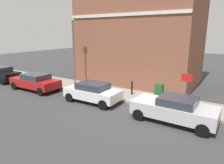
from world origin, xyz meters
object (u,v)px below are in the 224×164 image
at_px(bollard_near_cabinet, 132,87).
at_px(car_black, 0,73).
at_px(car_red, 35,81).
at_px(lamppost, 74,49).
at_px(bollard_far_kerb, 104,88).
at_px(car_silver, 174,109).
at_px(street_sign, 186,87).
at_px(utility_cabinet, 159,92).
at_px(car_white, 93,92).

bearing_deg(bollard_near_cabinet, car_black, 100.98).
xyz_separation_m(car_red, lamppost, (2.53, -2.10, 2.57)).
bearing_deg(bollard_far_kerb, car_silver, -104.56).
xyz_separation_m(car_black, street_sign, (1.26, -17.38, 0.90)).
bearing_deg(car_silver, bollard_near_cabinet, -33.88).
bearing_deg(car_silver, utility_cabinet, -54.84).
bearing_deg(lamppost, car_red, 140.31).
relative_size(car_silver, bollard_near_cabinet, 4.24).
height_order(car_red, utility_cabinet, car_red).
distance_m(utility_cabinet, bollard_near_cabinet, 2.13).
bearing_deg(car_silver, car_white, -0.45).
bearing_deg(car_black, bollard_far_kerb, -174.77).
relative_size(car_black, utility_cabinet, 3.88).
relative_size(car_white, car_black, 0.88).
bearing_deg(bollard_far_kerb, car_red, 103.76).
relative_size(bollard_near_cabinet, lamppost, 0.18).
xyz_separation_m(bollard_near_cabinet, bollard_far_kerb, (-1.32, 1.61, 0.00)).
bearing_deg(bollard_far_kerb, utility_cabinet, -71.91).
xyz_separation_m(car_red, utility_cabinet, (2.68, -9.72, -0.06)).
bearing_deg(car_red, street_sign, -173.52).
height_order(car_white, car_black, car_black).
bearing_deg(bollard_far_kerb, street_sign, -89.93).
distance_m(car_silver, utility_cabinet, 3.20).
height_order(car_silver, bollard_near_cabinet, car_silver).
xyz_separation_m(car_silver, car_black, (0.18, 17.16, 0.01)).
xyz_separation_m(street_sign, lamppost, (1.06, 9.62, 1.64)).
relative_size(bollard_near_cabinet, street_sign, 0.45).
relative_size(utility_cabinet, street_sign, 0.50).
relative_size(car_silver, street_sign, 1.91).
relative_size(car_red, bollard_near_cabinet, 4.30).
distance_m(car_white, lamppost, 5.13).
distance_m(car_silver, car_red, 11.50).
bearing_deg(car_white, street_sign, -168.52).
bearing_deg(car_white, utility_cabinet, -147.86).
relative_size(car_white, bollard_near_cabinet, 3.79).
bearing_deg(car_white, bollard_far_kerb, -95.30).
bearing_deg(lamppost, utility_cabinet, -88.83).
xyz_separation_m(bollard_far_kerb, street_sign, (0.01, -5.73, 0.96)).
relative_size(car_red, utility_cabinet, 3.88).
xyz_separation_m(car_silver, street_sign, (1.44, -0.22, 0.91)).
bearing_deg(car_red, bollard_near_cabinet, -160.53).
bearing_deg(car_black, street_sign, -176.76).
height_order(bollard_far_kerb, lamppost, lamppost).
bearing_deg(lamppost, car_white, -121.62).
bearing_deg(car_black, lamppost, -164.30).
bearing_deg(utility_cabinet, car_silver, -146.09).
xyz_separation_m(car_white, lamppost, (2.33, 3.78, 2.57)).
xyz_separation_m(car_black, bollard_far_kerb, (1.25, -11.65, -0.06)).
distance_m(car_white, car_red, 5.89).
height_order(car_silver, bollard_far_kerb, car_silver).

